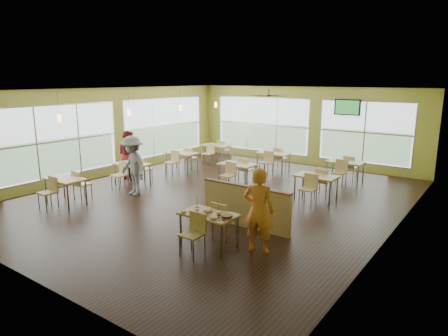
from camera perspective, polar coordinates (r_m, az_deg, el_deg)
The scene contains 20 objects.
room at distance 11.75m, azimuth -0.96°, elevation 3.25°, with size 12.00×12.04×3.20m.
window_bays at distance 15.78m, azimuth -2.02°, elevation 5.21°, with size 9.24×10.24×2.38m.
main_table at distance 8.50m, azimuth -2.19°, elevation -7.24°, with size 1.22×1.52×0.87m.
half_wall_divider at distance 9.66m, azimuth 3.12°, elevation -5.45°, with size 2.40×0.14×1.04m.
dining_tables at distance 13.90m, azimuth -0.21°, elevation 0.66°, with size 6.92×8.72×0.87m.
pendant_lights at distance 14.25m, azimuth -9.81°, elevation 8.19°, with size 0.11×7.31×0.86m.
ceiling_fan at distance 14.12m, azimuth 6.42°, elevation 10.25°, with size 1.25×1.25×0.29m.
tv_backwall at distance 16.07m, azimuth 17.21°, elevation 8.29°, with size 1.00×0.07×0.60m.
man_plaid at distance 8.21m, azimuth 4.99°, elevation -6.05°, with size 0.66×0.43×1.79m, color #F34C1B.
patron_maroon at distance 14.57m, azimuth -13.48°, elevation 1.83°, with size 0.85×0.66×1.74m, color maroon.
patron_grey at distance 12.53m, azimuth -12.89°, elevation 0.34°, with size 1.18×0.68×1.83m, color slate.
cup_blue at distance 8.53m, azimuth -3.88°, elevation -5.79°, with size 0.11×0.11×0.38m.
cup_yellow at distance 8.44m, azimuth -3.90°, elevation -6.13°, with size 0.08×0.08×0.30m.
cup_red_near at distance 8.33m, azimuth -2.31°, elevation -6.30°, with size 0.09×0.09×0.34m.
cup_red_far at distance 8.18m, azimuth -0.77°, elevation -6.63°, with size 0.10×0.10×0.35m.
food_basket at distance 8.19m, azimuth 0.40°, elevation -6.89°, with size 0.25×0.25×0.06m.
ketchup_cup at distance 8.02m, azimuth 0.00°, elevation -7.47°, with size 0.06×0.06×0.03m, color #B4181C.
wrapper_left at distance 8.53m, azimuth -5.78°, elevation -6.25°, with size 0.14×0.13×0.03m, color olive.
wrapper_mid at distance 8.54m, azimuth -2.31°, elevation -6.11°, with size 0.22×0.19×0.05m, color olive.
wrapper_right at distance 8.09m, azimuth -1.51°, elevation -7.27°, with size 0.14×0.13×0.04m, color olive.
Camera 1 is at (6.92, -9.30, 3.53)m, focal length 32.00 mm.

